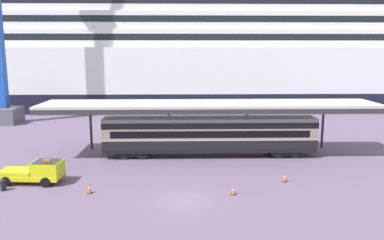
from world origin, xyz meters
name	(u,v)px	position (x,y,z in m)	size (l,w,h in m)	color
ground_plane	(184,199)	(0.00, 0.00, 0.00)	(400.00, 400.00, 0.00)	slate
cruise_ship	(94,38)	(-17.74, 52.68, 13.55)	(167.87, 25.52, 40.45)	black
platform_canopy	(210,105)	(2.77, 12.53, 5.37)	(34.82, 6.23, 5.60)	#BDBDBD
train_carriage	(210,135)	(2.77, 12.12, 2.31)	(21.95, 2.81, 4.11)	black
service_truck	(37,171)	(-12.26, 4.02, 0.99)	(5.35, 2.58, 2.02)	yellow
traffic_cone_near	(285,178)	(8.54, 3.74, 0.37)	(0.36, 0.36, 0.76)	black
traffic_cone_mid	(233,190)	(3.82, 0.88, 0.34)	(0.36, 0.36, 0.69)	black
traffic_cone_far	(90,189)	(-7.31, 1.48, 0.37)	(0.36, 0.36, 0.74)	black
quay_bollard	(3,184)	(-14.27, 2.25, 0.52)	(0.48, 0.48, 0.96)	black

